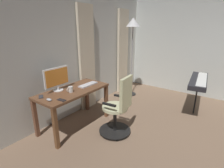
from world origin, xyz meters
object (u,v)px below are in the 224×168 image
object	(u,v)px
desk	(73,95)
computer_keyboard	(88,85)
computer_monitor	(57,78)
computer_mouse	(49,100)
cell_phone_by_monitor	(41,97)
piano_keyboard	(199,81)
mug_tea	(70,89)
office_chair	(119,109)
floor_lamp	(133,30)
cell_phone_face_up	(62,100)

from	to	relation	value
desk	computer_keyboard	xyz separation A→B (m)	(-0.34, 0.05, 0.12)
computer_monitor	desk	bearing A→B (deg)	132.47
desk	computer_mouse	size ratio (longest dim) A/B	13.23
cell_phone_by_monitor	piano_keyboard	world-z (taller)	piano_keyboard
desk	piano_keyboard	bearing A→B (deg)	139.22
cell_phone_by_monitor	mug_tea	distance (m)	0.48
office_chair	computer_keyboard	size ratio (longest dim) A/B	2.57
office_chair	computer_mouse	size ratio (longest dim) A/B	10.52
mug_tea	cell_phone_by_monitor	bearing A→B (deg)	-28.31
mug_tea	floor_lamp	size ratio (longest dim) A/B	0.06
mug_tea	piano_keyboard	distance (m)	2.66
office_chair	mug_tea	world-z (taller)	office_chair
computer_keyboard	computer_mouse	size ratio (longest dim) A/B	4.10
floor_lamp	cell_phone_by_monitor	bearing A→B (deg)	-5.16
computer_mouse	cell_phone_face_up	bearing A→B (deg)	130.38
computer_monitor	piano_keyboard	world-z (taller)	computer_monitor
computer_mouse	mug_tea	bearing A→B (deg)	-178.93
computer_keyboard	computer_mouse	bearing A→B (deg)	1.41
computer_monitor	mug_tea	bearing A→B (deg)	105.30
computer_keyboard	cell_phone_face_up	world-z (taller)	computer_keyboard
office_chair	computer_keyboard	distance (m)	0.82
cell_phone_face_up	floor_lamp	world-z (taller)	floor_lamp
office_chair	cell_phone_face_up	xyz separation A→B (m)	(0.68, -0.61, 0.25)
desk	mug_tea	bearing A→B (deg)	29.46
cell_phone_by_monitor	mug_tea	world-z (taller)	mug_tea
office_chair	piano_keyboard	world-z (taller)	office_chair
office_chair	piano_keyboard	bearing A→B (deg)	-33.84
computer_monitor	floor_lamp	world-z (taller)	floor_lamp
computer_monitor	mug_tea	world-z (taller)	computer_monitor
office_chair	computer_monitor	bearing A→B (deg)	106.64
computer_monitor	cell_phone_by_monitor	size ratio (longest dim) A/B	3.43
floor_lamp	office_chair	bearing A→B (deg)	23.43
computer_mouse	cell_phone_by_monitor	world-z (taller)	computer_mouse
desk	floor_lamp	distance (m)	2.28
cell_phone_by_monitor	office_chair	bearing A→B (deg)	160.98
cell_phone_face_up	mug_tea	size ratio (longest dim) A/B	1.15
computer_keyboard	floor_lamp	xyz separation A→B (m)	(-1.66, 0.01, 0.99)
computer_keyboard	piano_keyboard	xyz separation A→B (m)	(-1.64, 1.66, -0.04)
desk	office_chair	xyz separation A→B (m)	(-0.26, 0.82, -0.14)
desk	cell_phone_by_monitor	distance (m)	0.57
computer_monitor	computer_keyboard	size ratio (longest dim) A/B	1.21
computer_mouse	floor_lamp	distance (m)	2.73
mug_tea	computer_mouse	bearing A→B (deg)	1.07
computer_mouse	floor_lamp	size ratio (longest dim) A/B	0.05
computer_monitor	floor_lamp	distance (m)	2.32
desk	computer_mouse	world-z (taller)	computer_mouse
computer_mouse	computer_keyboard	bearing A→B (deg)	-178.59
computer_monitor	cell_phone_face_up	size ratio (longest dim) A/B	3.43
cell_phone_face_up	cell_phone_by_monitor	bearing A→B (deg)	-79.78
office_chair	mug_tea	bearing A→B (deg)	109.05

